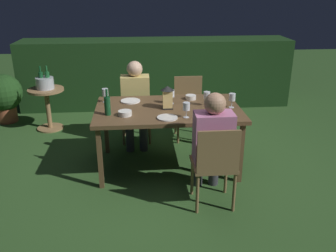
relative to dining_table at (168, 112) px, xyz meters
name	(u,v)px	position (x,y,z in m)	size (l,w,h in m)	color
ground_plane	(168,166)	(0.00, 0.00, -0.70)	(16.00, 16.00, 0.00)	#2D5123
dining_table	(168,112)	(0.00, 0.00, 0.00)	(1.68, 1.03, 0.75)	brown
chair_side_left_b	(215,163)	(0.38, -0.91, -0.21)	(0.42, 0.40, 0.87)	brown
person_in_pink	(212,141)	(0.38, -0.71, -0.06)	(0.38, 0.47, 1.15)	#C675A3
chair_side_right_a	(136,106)	(-0.38, 0.91, -0.21)	(0.42, 0.40, 0.87)	brown
person_in_mustard	(136,100)	(-0.38, 0.71, -0.06)	(0.38, 0.47, 1.15)	tan
chair_side_right_b	(189,105)	(0.38, 0.91, -0.21)	(0.42, 0.40, 0.87)	brown
lantern_centerpiece	(167,96)	(-0.01, -0.01, 0.20)	(0.15, 0.15, 0.27)	black
green_bottle_on_table	(107,105)	(-0.68, -0.18, 0.16)	(0.07, 0.07, 0.29)	#144723
wine_glass_a	(186,107)	(0.17, -0.33, 0.17)	(0.08, 0.08, 0.17)	silver
wine_glass_b	(105,93)	(-0.74, 0.29, 0.17)	(0.08, 0.08, 0.17)	silver
wine_glass_c	(171,94)	(0.05, 0.16, 0.17)	(0.08, 0.08, 0.17)	silver
wine_glass_d	(232,98)	(0.74, -0.04, 0.17)	(0.08, 0.08, 0.17)	silver
wine_glass_e	(207,96)	(0.46, 0.05, 0.17)	(0.08, 0.08, 0.17)	silver
plate_a	(130,101)	(-0.44, 0.28, 0.06)	(0.24, 0.24, 0.01)	white
plate_b	(167,118)	(-0.04, -0.35, 0.06)	(0.22, 0.22, 0.01)	silver
plate_c	(211,116)	(0.44, -0.34, 0.06)	(0.24, 0.24, 0.01)	silver
bowl_olives	(191,97)	(0.31, 0.31, 0.08)	(0.13, 0.13, 0.05)	silver
bowl_bread	(125,113)	(-0.49, -0.22, 0.08)	(0.15, 0.15, 0.05)	silver
side_table	(47,102)	(-1.71, 1.38, -0.27)	(0.53, 0.53, 0.64)	#937047
ice_bucket	(45,82)	(-1.71, 1.38, 0.04)	(0.26, 0.26, 0.34)	#B2B7BF
hedge_backdrop	(156,73)	(0.00, 2.49, -0.11)	(4.75, 0.75, 1.18)	#193816
potted_plant_by_hedge	(4,95)	(-2.47, 1.77, -0.25)	(0.59, 0.59, 0.78)	brown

